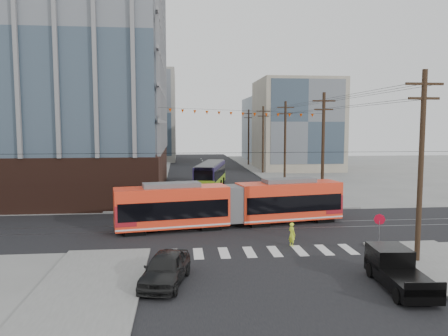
{
  "coord_description": "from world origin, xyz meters",
  "views": [
    {
      "loc": [
        -5.09,
        -29.3,
        7.9
      ],
      "look_at": [
        -1.14,
        9.38,
        4.09
      ],
      "focal_mm": 35.0,
      "sensor_mm": 36.0,
      "label": 1
    }
  ],
  "objects_px": {
    "pickup_truck": "(401,272)",
    "black_sedan": "(166,268)",
    "streetcar": "(233,204)",
    "city_bus": "(210,175)"
  },
  "relations": [
    {
      "from": "city_bus",
      "to": "pickup_truck",
      "type": "relative_size",
      "value": 2.3
    },
    {
      "from": "streetcar",
      "to": "city_bus",
      "type": "relative_size",
      "value": 1.55
    },
    {
      "from": "pickup_truck",
      "to": "black_sedan",
      "type": "bearing_deg",
      "value": 175.21
    },
    {
      "from": "city_bus",
      "to": "black_sedan",
      "type": "height_order",
      "value": "city_bus"
    },
    {
      "from": "black_sedan",
      "to": "streetcar",
      "type": "bearing_deg",
      "value": 80.98
    },
    {
      "from": "pickup_truck",
      "to": "black_sedan",
      "type": "xyz_separation_m",
      "value": [
        -11.3,
        1.89,
        -0.06
      ]
    },
    {
      "from": "streetcar",
      "to": "pickup_truck",
      "type": "xyz_separation_m",
      "value": [
        6.44,
        -14.01,
        -0.88
      ]
    },
    {
      "from": "streetcar",
      "to": "pickup_truck",
      "type": "bearing_deg",
      "value": -75.77
    },
    {
      "from": "black_sedan",
      "to": "city_bus",
      "type": "bearing_deg",
      "value": 94.92
    },
    {
      "from": "pickup_truck",
      "to": "black_sedan",
      "type": "height_order",
      "value": "pickup_truck"
    }
  ]
}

